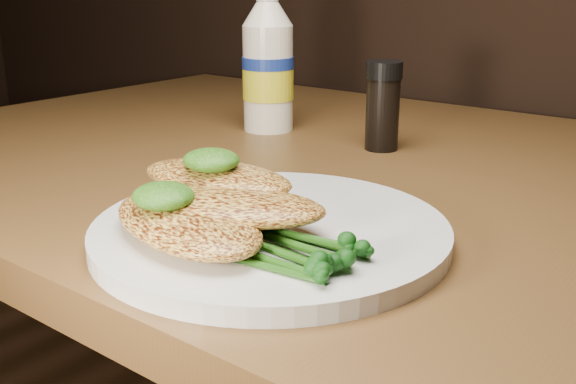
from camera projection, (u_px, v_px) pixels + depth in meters
The scene contains 9 objects.
plate at pixel (271, 231), 0.55m from camera, with size 0.29×0.29×0.02m, color silver.
chicken_front at pixel (187, 222), 0.51m from camera, with size 0.16×0.09×0.03m, color gold.
chicken_mid at pixel (229, 206), 0.52m from camera, with size 0.15×0.08×0.02m, color gold.
chicken_back at pixel (217, 177), 0.57m from camera, with size 0.14×0.07×0.02m, color gold.
pesto_front at pixel (163, 196), 0.51m from camera, with size 0.05×0.05×0.02m, color #0B3808.
pesto_back at pixel (211, 160), 0.55m from camera, with size 0.05×0.04×0.02m, color #0B3808.
broccolini_bundle at pixel (277, 239), 0.48m from camera, with size 0.14×0.11×0.02m, color #1D4B10, non-canonical shape.
mayo_bottle at pixel (268, 58), 0.90m from camera, with size 0.07×0.07×0.20m, color #F0E8CB, non-canonical shape.
pepper_grinder at pixel (383, 106), 0.81m from camera, with size 0.04×0.04×0.11m, color black, non-canonical shape.
Camera 1 is at (0.43, 0.41, 0.96)m, focal length 41.88 mm.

